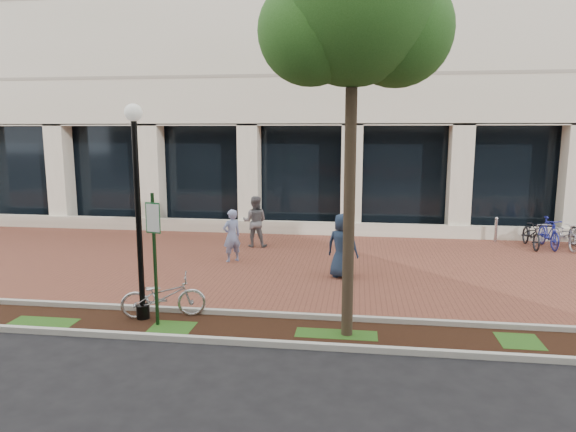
# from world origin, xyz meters

# --- Properties ---
(ground) EXTENTS (120.00, 120.00, 0.00)m
(ground) POSITION_xyz_m (0.00, 0.00, 0.00)
(ground) COLOR black
(ground) RESTS_ON ground
(brick_plaza) EXTENTS (40.00, 9.00, 0.01)m
(brick_plaza) POSITION_xyz_m (0.00, 0.00, 0.01)
(brick_plaza) COLOR brown
(brick_plaza) RESTS_ON ground
(planting_strip) EXTENTS (40.00, 1.50, 0.01)m
(planting_strip) POSITION_xyz_m (0.00, -5.25, 0.01)
(planting_strip) COLOR black
(planting_strip) RESTS_ON ground
(curb_plaza_side) EXTENTS (40.00, 0.12, 0.12)m
(curb_plaza_side) POSITION_xyz_m (0.00, -4.50, 0.06)
(curb_plaza_side) COLOR #B3B2A9
(curb_plaza_side) RESTS_ON ground
(curb_street_side) EXTENTS (40.00, 0.12, 0.12)m
(curb_street_side) POSITION_xyz_m (0.00, -6.00, 0.06)
(curb_street_side) COLOR #B3B2A9
(curb_street_side) RESTS_ON ground
(parking_sign) EXTENTS (0.34, 0.07, 2.75)m
(parking_sign) POSITION_xyz_m (-1.79, -5.29, 1.73)
(parking_sign) COLOR #123314
(parking_sign) RESTS_ON ground
(lamppost) EXTENTS (0.36, 0.36, 4.51)m
(lamppost) POSITION_xyz_m (-2.24, -4.95, 2.54)
(lamppost) COLOR black
(lamppost) RESTS_ON ground
(street_tree) EXTENTS (3.50, 2.92, 7.66)m
(street_tree) POSITION_xyz_m (2.14, -5.23, 6.00)
(street_tree) COLOR #423525
(street_tree) RESTS_ON ground
(locked_bicycle) EXTENTS (1.89, 1.12, 0.94)m
(locked_bicycle) POSITION_xyz_m (-1.83, -4.80, 0.47)
(locked_bicycle) COLOR #B3B4B8
(locked_bicycle) RESTS_ON ground
(pedestrian_left) EXTENTS (0.70, 0.68, 1.62)m
(pedestrian_left) POSITION_xyz_m (-1.53, 0.04, 0.81)
(pedestrian_left) COLOR #7E8DBC
(pedestrian_left) RESTS_ON ground
(pedestrian_mid) EXTENTS (0.88, 0.70, 1.76)m
(pedestrian_mid) POSITION_xyz_m (-1.24, 2.16, 0.88)
(pedestrian_mid) COLOR slate
(pedestrian_mid) RESTS_ON ground
(pedestrian_right) EXTENTS (1.00, 0.81, 1.78)m
(pedestrian_right) POSITION_xyz_m (1.86, -1.24, 0.89)
(pedestrian_right) COLOR #1B2B43
(pedestrian_right) RESTS_ON ground
(bollard) EXTENTS (0.12, 0.12, 0.93)m
(bollard) POSITION_xyz_m (7.19, 4.00, 0.48)
(bollard) COLOR #B3B3B8
(bollard) RESTS_ON ground
(bike_rack_cluster) EXTENTS (3.54, 1.90, 1.06)m
(bike_rack_cluster) POSITION_xyz_m (9.53, 3.30, 0.50)
(bike_rack_cluster) COLOR black
(bike_rack_cluster) RESTS_ON ground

